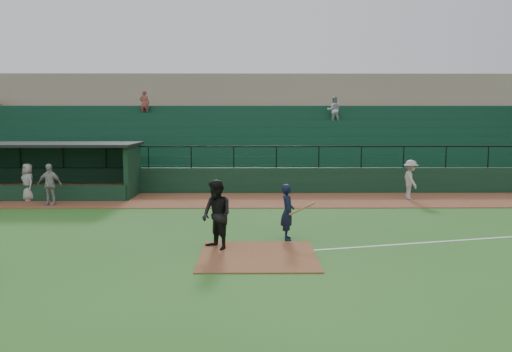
{
  "coord_description": "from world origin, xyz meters",
  "views": [
    {
      "loc": [
        -0.16,
        -13.94,
        3.55
      ],
      "look_at": [
        0.0,
        5.0,
        1.4
      ],
      "focal_mm": 36.19,
      "sensor_mm": 36.0,
      "label": 1
    }
  ],
  "objects": [
    {
      "name": "ground",
      "position": [
        0.0,
        0.0,
        0.0
      ],
      "size": [
        90.0,
        90.0,
        0.0
      ],
      "primitive_type": "plane",
      "color": "#275C1D",
      "rests_on": "ground"
    },
    {
      "name": "warning_track",
      "position": [
        0.0,
        8.0,
        0.01
      ],
      "size": [
        40.0,
        4.0,
        0.03
      ],
      "primitive_type": "cube",
      "color": "brown",
      "rests_on": "ground"
    },
    {
      "name": "home_plate_dirt",
      "position": [
        0.0,
        -1.0,
        0.01
      ],
      "size": [
        3.0,
        3.0,
        0.03
      ],
      "primitive_type": "cube",
      "color": "brown",
      "rests_on": "ground"
    },
    {
      "name": "stadium_structure",
      "position": [
        -0.0,
        16.46,
        2.3
      ],
      "size": [
        38.0,
        13.08,
        6.4
      ],
      "color": "black",
      "rests_on": "ground"
    },
    {
      "name": "dugout",
      "position": [
        -9.75,
        9.56,
        1.33
      ],
      "size": [
        8.9,
        3.2,
        2.42
      ],
      "color": "black",
      "rests_on": "ground"
    },
    {
      "name": "batter_at_plate",
      "position": [
        0.89,
        0.83,
        0.82
      ],
      "size": [
        1.0,
        0.67,
        1.64
      ],
      "color": "black",
      "rests_on": "ground"
    },
    {
      "name": "umpire",
      "position": [
        -1.1,
        -0.3,
        0.95
      ],
      "size": [
        1.14,
        1.17,
        1.89
      ],
      "primitive_type": "imported",
      "rotation": [
        0.0,
        0.0,
        -0.9
      ],
      "color": "black",
      "rests_on": "ground"
    },
    {
      "name": "runner",
      "position": [
        6.68,
        8.01,
        0.89
      ],
      "size": [
        0.68,
        1.13,
        1.71
      ],
      "primitive_type": "imported",
      "rotation": [
        0.0,
        0.0,
        1.61
      ],
      "color": "#A8A39D",
      "rests_on": "warning_track"
    },
    {
      "name": "dugout_player_a",
      "position": [
        -8.33,
        6.74,
        0.87
      ],
      "size": [
        1.01,
        0.48,
        1.68
      ],
      "primitive_type": "imported",
      "rotation": [
        0.0,
        0.0,
        -0.07
      ],
      "color": "#AAA49F",
      "rests_on": "warning_track"
    },
    {
      "name": "dugout_player_b",
      "position": [
        -9.66,
        7.83,
        0.83
      ],
      "size": [
        0.91,
        0.9,
        1.59
      ],
      "primitive_type": "imported",
      "rotation": [
        0.0,
        0.0,
        -0.75
      ],
      "color": "#A5A09A",
      "rests_on": "warning_track"
    }
  ]
}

